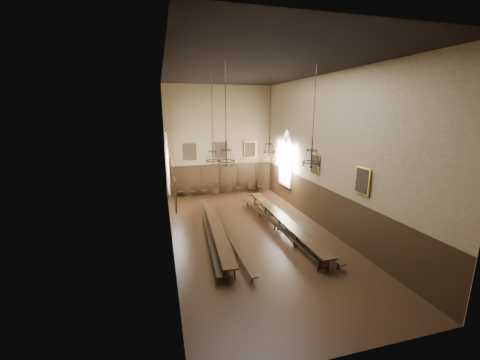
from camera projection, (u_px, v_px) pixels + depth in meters
name	position (u px, v px, depth m)	size (l,w,h in m)	color
floor	(252.00, 234.00, 17.03)	(9.00, 18.00, 0.02)	black
ceiling	(254.00, 69.00, 14.94)	(9.00, 18.00, 0.02)	black
wall_back	(220.00, 141.00, 24.44)	(9.00, 0.02, 9.00)	olive
wall_front	(360.00, 209.00, 7.53)	(9.00, 0.02, 9.00)	olive
wall_left	(168.00, 161.00, 14.83)	(0.02, 18.00, 9.00)	olive
wall_right	(326.00, 154.00, 17.14)	(0.02, 18.00, 9.00)	olive
wainscot_panelling	(252.00, 213.00, 16.74)	(9.00, 18.00, 2.50)	black
table_left	(216.00, 231.00, 16.46)	(1.26, 9.63, 0.75)	black
table_right	(282.00, 224.00, 17.49)	(0.85, 10.49, 0.82)	black
bench_left_outer	(209.00, 233.00, 16.48)	(0.93, 9.76, 0.44)	black
bench_left_inner	(226.00, 232.00, 16.61)	(0.44, 10.31, 0.46)	black
bench_right_inner	(275.00, 225.00, 17.52)	(0.96, 10.20, 0.46)	black
bench_right_outer	(294.00, 226.00, 17.39)	(0.33, 9.79, 0.44)	black
chair_0	(180.00, 194.00, 24.14)	(0.45, 0.45, 0.99)	black
chair_1	(193.00, 193.00, 24.40)	(0.48, 0.48, 0.86)	black
chair_2	(204.00, 192.00, 24.60)	(0.42, 0.42, 0.91)	black
chair_3	(216.00, 191.00, 24.81)	(0.51, 0.51, 1.01)	black
chair_4	(229.00, 191.00, 25.10)	(0.42, 0.42, 0.91)	black
chair_5	(238.00, 190.00, 25.42)	(0.52, 0.52, 0.99)	black
chair_6	(251.00, 189.00, 25.61)	(0.44, 0.44, 0.99)	black
chair_7	(260.00, 188.00, 25.82)	(0.51, 0.51, 0.95)	black
chandelier_back_left	(213.00, 155.00, 17.51)	(0.86, 0.86, 5.11)	black
chandelier_back_right	(269.00, 146.00, 18.73)	(0.77, 0.77, 4.74)	black
chandelier_front_left	(226.00, 154.00, 12.81)	(0.77, 0.77, 4.33)	black
chandelier_front_right	(311.00, 156.00, 14.15)	(0.88, 0.88, 4.63)	black
portrait_back_0	(189.00, 152.00, 23.84)	(1.10, 0.12, 1.40)	#B4932B
portrait_back_1	(220.00, 151.00, 24.50)	(1.10, 0.12, 1.40)	#B4932B
portrait_back_2	(250.00, 150.00, 25.17)	(1.10, 0.12, 1.40)	#B4932B
portrait_left_0	(170.00, 172.00, 15.99)	(0.12, 1.00, 1.30)	#B4932B
portrait_left_1	(175.00, 194.00, 11.76)	(0.12, 1.00, 1.30)	#B4932B
portrait_right_0	(315.00, 164.00, 18.23)	(0.12, 1.00, 1.30)	#B4932B
portrait_right_1	(362.00, 181.00, 14.01)	(0.12, 1.00, 1.30)	#B4932B
window_right	(286.00, 158.00, 22.54)	(0.20, 2.20, 4.60)	white
window_left	(167.00, 164.00, 20.27)	(0.20, 2.20, 4.60)	white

